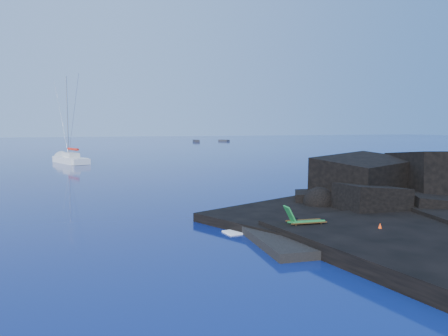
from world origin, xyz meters
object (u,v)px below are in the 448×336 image
at_px(sunbather, 346,224).
at_px(distant_boat_b, 224,141).
at_px(distant_boat_a, 196,142).
at_px(marker_cone, 380,229).
at_px(deck_chair, 306,216).
at_px(sailboat, 70,163).

distance_m(sunbather, distant_boat_b, 124.75).
height_order(sunbather, distant_boat_b, sunbather).
distance_m(distant_boat_a, distant_boat_b, 10.23).
height_order(marker_cone, distant_boat_a, marker_cone).
bearing_deg(distant_boat_b, distant_boat_a, 168.12).
bearing_deg(sunbather, deck_chair, 143.64).
height_order(distant_boat_a, distant_boat_b, distant_boat_a).
distance_m(sunbather, marker_cone, 1.66).
distance_m(sailboat, marker_cone, 48.36).
bearing_deg(marker_cone, sailboat, 103.06).
height_order(deck_chair, distant_boat_b, deck_chair).
relative_size(deck_chair, distant_boat_b, 0.41).
xyz_separation_m(sailboat, sunbather, (10.43, -45.52, 0.50)).
bearing_deg(marker_cone, distant_boat_b, 72.05).
xyz_separation_m(sailboat, distant_boat_b, (49.78, 72.86, 0.00)).
xyz_separation_m(distant_boat_a, distant_boat_b, (10.08, 1.71, 0.00)).
distance_m(sailboat, sunbather, 46.70).
xyz_separation_m(deck_chair, distant_boat_a, (31.14, 116.33, -0.94)).
xyz_separation_m(sailboat, marker_cone, (10.93, -47.10, 0.61)).
relative_size(marker_cone, distant_boat_b, 0.12).
relative_size(deck_chair, marker_cone, 3.36).
xyz_separation_m(marker_cone, distant_boat_b, (38.85, 119.96, -0.61)).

